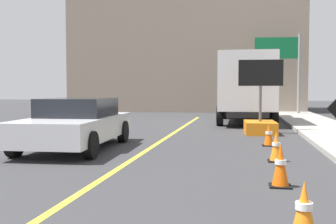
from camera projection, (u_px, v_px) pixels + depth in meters
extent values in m
cube|color=yellow|center=(79.00, 194.00, 6.49)|extent=(0.14, 36.00, 0.01)
cube|color=orange|center=(260.00, 128.00, 15.28)|extent=(1.18, 1.85, 0.45)
cylinder|color=#4C4C4C|center=(260.00, 104.00, 15.23)|extent=(0.10, 0.10, 1.30)
cube|color=black|center=(261.00, 73.00, 15.17)|extent=(1.60, 0.16, 0.95)
sphere|color=yellow|center=(276.00, 73.00, 15.15)|extent=(0.09, 0.09, 0.09)
sphere|color=yellow|center=(268.00, 73.00, 15.19)|extent=(0.09, 0.09, 0.09)
sphere|color=yellow|center=(259.00, 73.00, 15.23)|extent=(0.09, 0.09, 0.09)
sphere|color=yellow|center=(251.00, 73.00, 15.27)|extent=(0.09, 0.09, 0.09)
sphere|color=yellow|center=(246.00, 68.00, 15.28)|extent=(0.09, 0.09, 0.09)
sphere|color=yellow|center=(246.00, 78.00, 15.30)|extent=(0.09, 0.09, 0.09)
cube|color=black|center=(246.00, 111.00, 20.43)|extent=(1.75, 7.07, 0.25)
cube|color=silver|center=(246.00, 89.00, 22.87)|extent=(2.48, 1.99, 1.90)
cube|color=silver|center=(247.00, 82.00, 19.29)|extent=(2.49, 4.81, 2.54)
cylinder|color=black|center=(224.00, 111.00, 23.00)|extent=(0.28, 0.90, 0.90)
cylinder|color=black|center=(268.00, 111.00, 22.59)|extent=(0.28, 0.90, 0.90)
cylinder|color=black|center=(220.00, 116.00, 18.55)|extent=(0.28, 0.90, 0.90)
cylinder|color=black|center=(275.00, 116.00, 18.15)|extent=(0.28, 0.90, 0.90)
cube|color=silver|center=(75.00, 128.00, 11.36)|extent=(2.16, 4.80, 0.60)
cube|color=black|center=(78.00, 107.00, 11.57)|extent=(1.82, 2.20, 0.50)
cylinder|color=black|center=(91.00, 145.00, 9.70)|extent=(0.25, 0.67, 0.66)
cylinder|color=black|center=(14.00, 144.00, 9.96)|extent=(0.25, 0.67, 0.66)
cylinder|color=black|center=(123.00, 132.00, 12.79)|extent=(0.25, 0.67, 0.66)
cylinder|color=black|center=(64.00, 131.00, 13.05)|extent=(0.25, 0.67, 0.66)
cylinder|color=gray|center=(299.00, 75.00, 25.55)|extent=(0.18, 0.18, 5.00)
cube|color=#0F6033|center=(276.00, 48.00, 25.58)|extent=(2.59, 0.29, 1.30)
cube|color=white|center=(276.00, 48.00, 25.61)|extent=(1.81, 0.17, 0.18)
cube|color=gray|center=(189.00, 56.00, 32.94)|extent=(16.88, 8.51, 8.51)
cone|color=orange|center=(304.00, 209.00, 4.54)|extent=(0.28, 0.28, 0.61)
cylinder|color=white|center=(304.00, 206.00, 4.54)|extent=(0.19, 0.19, 0.08)
cube|color=black|center=(280.00, 186.00, 6.97)|extent=(0.36, 0.36, 0.03)
cone|color=#EA5B0C|center=(281.00, 164.00, 6.95)|extent=(0.28, 0.28, 0.71)
cylinder|color=white|center=(281.00, 162.00, 6.95)|extent=(0.19, 0.19, 0.08)
cube|color=black|center=(276.00, 161.00, 9.40)|extent=(0.36, 0.36, 0.03)
cone|color=orange|center=(276.00, 146.00, 9.38)|extent=(0.28, 0.28, 0.67)
cylinder|color=white|center=(276.00, 144.00, 9.38)|extent=(0.19, 0.19, 0.08)
cube|color=black|center=(269.00, 145.00, 12.00)|extent=(0.36, 0.36, 0.03)
cone|color=#EA5B0C|center=(269.00, 134.00, 11.98)|extent=(0.28, 0.28, 0.63)
cylinder|color=white|center=(269.00, 133.00, 11.98)|extent=(0.19, 0.19, 0.08)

